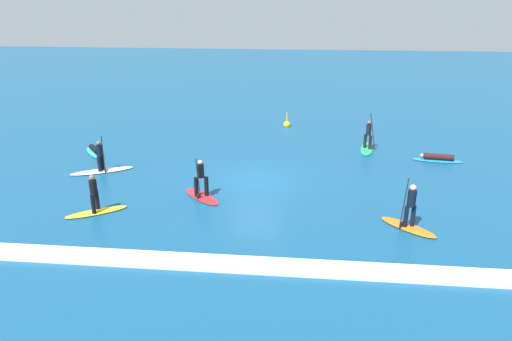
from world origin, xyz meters
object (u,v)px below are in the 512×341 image
at_px(surfer_on_white_board, 101,165).
at_px(surfer_on_red_board, 201,189).
at_px(surfer_on_blue_board, 438,158).
at_px(surfer_on_yellow_board, 95,203).
at_px(surfer_on_orange_board, 409,217).
at_px(surfer_on_teal_board, 95,151).
at_px(marker_buoy, 287,124).
at_px(surfer_on_green_board, 368,142).

height_order(surfer_on_white_board, surfer_on_red_board, surfer_on_white_board).
distance_m(surfer_on_white_board, surfer_on_blue_board, 18.32).
height_order(surfer_on_yellow_board, surfer_on_red_board, surfer_on_red_board).
bearing_deg(surfer_on_orange_board, surfer_on_teal_board, 16.70).
relative_size(surfer_on_red_board, surfer_on_orange_board, 0.99).
xyz_separation_m(surfer_on_blue_board, marker_buoy, (-8.67, 6.51, -0.00)).
relative_size(surfer_on_green_board, marker_buoy, 2.52).
distance_m(surfer_on_teal_board, marker_buoy, 13.07).
distance_m(surfer_on_green_board, surfer_on_white_board, 15.27).
bearing_deg(surfer_on_blue_board, surfer_on_yellow_board, 33.84).
relative_size(surfer_on_yellow_board, marker_buoy, 2.24).
relative_size(surfer_on_white_board, surfer_on_blue_board, 1.13).
xyz_separation_m(surfer_on_red_board, marker_buoy, (3.40, 12.79, -0.29)).
xyz_separation_m(surfer_on_green_board, surfer_on_orange_board, (0.39, -10.22, 0.04)).
bearing_deg(surfer_on_yellow_board, surfer_on_teal_board, -98.97).
xyz_separation_m(surfer_on_teal_board, surfer_on_blue_board, (19.61, 0.63, 0.01)).
bearing_deg(surfer_on_blue_board, surfer_on_green_board, -19.21).
height_order(surfer_on_teal_board, marker_buoy, marker_buoy).
distance_m(surfer_on_green_board, surfer_on_red_board, 11.64).
bearing_deg(surfer_on_blue_board, surfer_on_white_board, 17.70).
bearing_deg(marker_buoy, surfer_on_teal_board, -146.86).
bearing_deg(surfer_on_teal_board, surfer_on_orange_board, 24.69).
height_order(surfer_on_yellow_board, surfer_on_teal_board, surfer_on_yellow_board).
bearing_deg(surfer_on_orange_board, surfer_on_blue_board, -68.88).
bearing_deg(surfer_on_yellow_board, surfer_on_orange_board, 146.60).
distance_m(surfer_on_orange_board, surfer_on_blue_board, 9.06).
bearing_deg(surfer_on_blue_board, marker_buoy, -30.31).
height_order(surfer_on_teal_board, surfer_on_blue_board, surfer_on_blue_board).
bearing_deg(surfer_on_white_board, surfer_on_orange_board, -45.77).
xyz_separation_m(surfer_on_white_board, surfer_on_blue_board, (17.97, 3.52, -0.21)).
bearing_deg(surfer_on_blue_board, surfer_on_teal_board, 8.46).
bearing_deg(surfer_on_white_board, surfer_on_yellow_board, -96.93).
height_order(surfer_on_orange_board, marker_buoy, surfer_on_orange_board).
bearing_deg(surfer_on_red_board, surfer_on_blue_board, 72.42).
xyz_separation_m(surfer_on_white_board, surfer_on_teal_board, (-1.63, 2.89, -0.23)).
relative_size(surfer_on_green_board, surfer_on_blue_board, 1.00).
height_order(surfer_on_white_board, marker_buoy, surfer_on_white_board).
relative_size(surfer_on_teal_board, marker_buoy, 2.21).
distance_m(surfer_on_yellow_board, surfer_on_teal_board, 8.43).
bearing_deg(surfer_on_teal_board, surfer_on_blue_board, 52.11).
bearing_deg(surfer_on_green_board, surfer_on_red_board, -36.10).
relative_size(surfer_on_teal_board, surfer_on_orange_board, 1.09).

